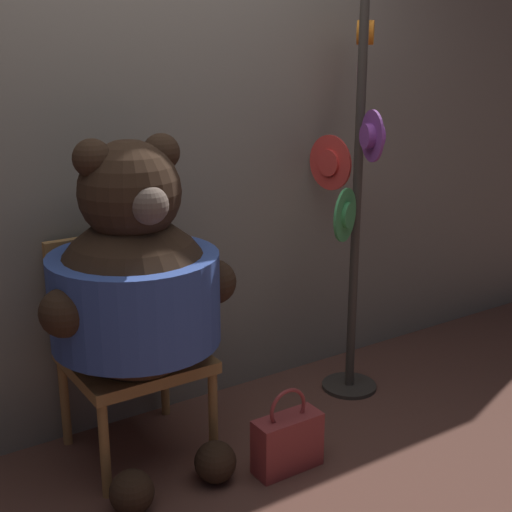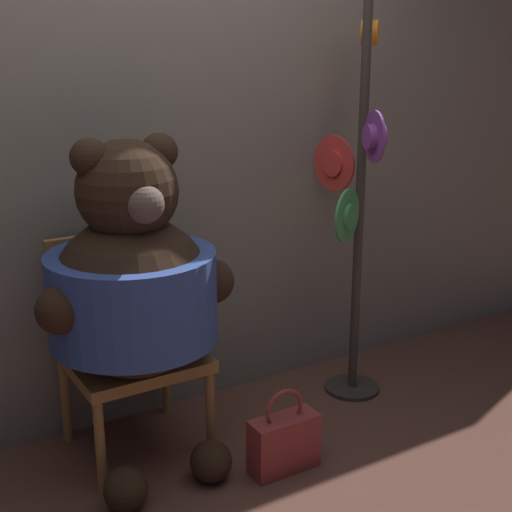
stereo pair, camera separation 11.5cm
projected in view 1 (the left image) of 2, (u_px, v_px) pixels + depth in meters
name	position (u px, v px, depth m)	size (l,w,h in m)	color
ground_plane	(211.00, 468.00, 3.00)	(14.00, 14.00, 0.00)	brown
wall_back	(133.00, 129.00, 3.11)	(8.00, 0.10, 2.71)	slate
chair	(126.00, 338.00, 3.05)	(0.54, 0.52, 0.93)	#9E703D
teddy_bear	(135.00, 288.00, 2.82)	(0.82, 0.73, 1.38)	black
hat_display_rack	(354.00, 187.00, 3.40)	(0.42, 0.57, 1.90)	#332D28
handbag_on_ground	(288.00, 441.00, 2.96)	(0.29, 0.12, 0.37)	maroon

